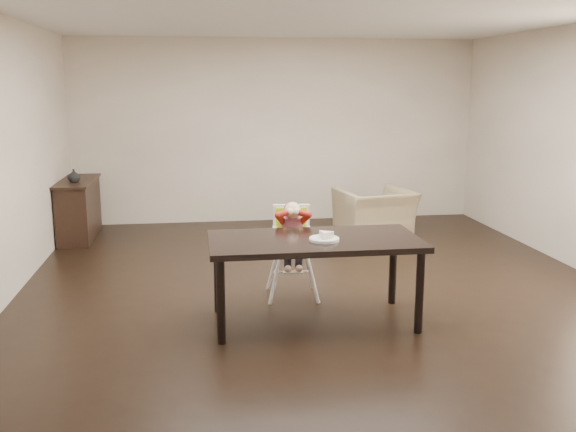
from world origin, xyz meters
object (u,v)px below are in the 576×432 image
(high_chair, at_px, (292,230))
(armchair, at_px, (375,205))
(sideboard, at_px, (79,209))
(dining_table, at_px, (315,247))

(high_chair, bearing_deg, armchair, 61.54)
(high_chair, xyz_separation_m, sideboard, (-2.48, 2.77, -0.26))
(dining_table, height_order, high_chair, high_chair)
(dining_table, distance_m, sideboard, 4.35)
(dining_table, distance_m, high_chair, 0.74)
(dining_table, distance_m, armchair, 3.45)
(high_chair, bearing_deg, dining_table, -79.75)
(armchair, bearing_deg, sideboard, -16.94)
(dining_table, bearing_deg, high_chair, 96.56)
(high_chair, xyz_separation_m, armchair, (1.51, 2.39, -0.24))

